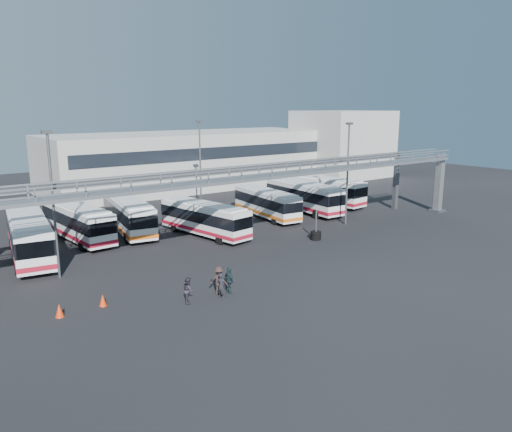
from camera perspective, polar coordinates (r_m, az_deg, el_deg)
ground at (r=38.57m, az=5.68°, el=-5.37°), size 140.00×140.00×0.00m
gantry at (r=41.69m, az=0.34°, el=3.81°), size 51.40×5.15×7.10m
warehouse at (r=75.08m, az=-7.43°, el=6.41°), size 42.00×14.00×8.00m
building_right at (r=86.50m, az=9.87°, el=8.12°), size 14.00×12.00×11.00m
light_pole_left at (r=36.47m, az=-22.21°, el=1.99°), size 0.70×0.35×10.21m
light_pole_mid at (r=50.57m, az=10.43°, el=5.39°), size 0.70×0.35×10.21m
light_pole_back at (r=57.15m, az=-6.40°, el=6.31°), size 0.70×0.35×10.21m
bus_1 at (r=42.62m, az=-24.52°, el=-2.05°), size 4.39×11.73×3.48m
bus_2 at (r=46.99m, az=-19.70°, el=-0.54°), size 3.17×10.82×3.24m
bus_3 at (r=48.46m, az=-14.36°, el=0.22°), size 4.33×11.12×3.29m
bus_4 at (r=46.09m, az=-5.90°, el=-0.21°), size 3.86×10.44×3.10m
bus_6 at (r=53.32m, az=1.23°, el=1.56°), size 3.50×10.25×3.05m
bus_7 at (r=56.55m, az=5.51°, el=2.32°), size 3.33×11.29×3.38m
bus_8 at (r=61.01m, az=7.64°, el=3.01°), size 3.70×11.36×3.39m
pedestrian_a at (r=31.50m, az=-4.01°, el=-7.94°), size 0.50×0.66×1.62m
pedestrian_b at (r=30.95m, az=-7.73°, el=-8.40°), size 0.89×0.97×1.62m
pedestrian_c at (r=31.99m, az=-4.26°, el=-7.38°), size 1.29×1.38×1.87m
pedestrian_d at (r=32.15m, az=-3.06°, el=-7.37°), size 0.47×1.04×1.75m
cone_left at (r=30.97m, az=-21.56°, el=-10.00°), size 0.58×0.58×0.80m
cone_right at (r=31.76m, az=-17.11°, el=-9.17°), size 0.49×0.49×0.73m
tire_stack at (r=45.17m, az=6.85°, el=-2.13°), size 0.96×0.96×2.74m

